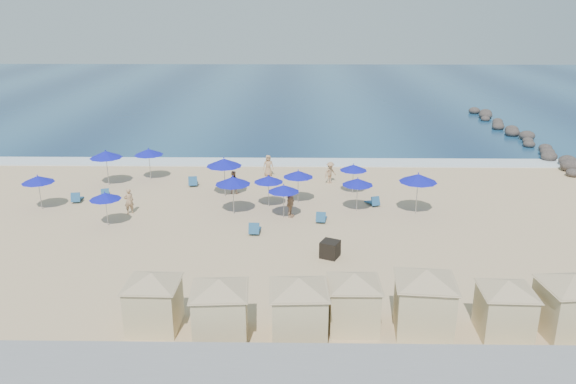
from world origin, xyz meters
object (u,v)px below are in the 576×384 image
(cabana_1, at_px, (220,301))
(cabana_2, at_px, (299,300))
(cabana_3, at_px, (354,293))
(umbrella_4, at_px, (224,162))
(umbrella_9, at_px, (353,167))
(cabana_4, at_px, (425,292))
(umbrella_7, at_px, (298,174))
(beachgoer_2, at_px, (290,203))
(umbrella_1, at_px, (38,179))
(umbrella_6, at_px, (284,188))
(umbrella_2, at_px, (149,152))
(beachgoer_0, at_px, (129,201))
(umbrella_8, at_px, (268,179))
(cabana_5, at_px, (506,300))
(cabana_0, at_px, (153,293))
(beachgoer_3, at_px, (330,173))
(beachgoer_1, at_px, (233,182))
(cabana_6, at_px, (571,296))
(umbrella_5, at_px, (233,181))
(rock_jetty, at_px, (517,134))
(umbrella_3, at_px, (105,196))
(trash_bin, at_px, (330,249))
(umbrella_11, at_px, (418,178))
(beachgoer_4, at_px, (268,166))
(umbrella_0, at_px, (106,154))
(umbrella_10, at_px, (358,182))

(cabana_1, bearing_deg, cabana_2, 0.47)
(cabana_1, xyz_separation_m, cabana_3, (5.17, 0.79, -0.07))
(umbrella_4, bearing_deg, umbrella_9, 4.49)
(cabana_4, relative_size, umbrella_7, 2.09)
(umbrella_4, distance_m, beachgoer_2, 6.10)
(cabana_4, distance_m, umbrella_1, 25.08)
(umbrella_6, relative_size, umbrella_7, 0.96)
(umbrella_2, bearing_deg, beachgoer_0, -86.08)
(umbrella_1, distance_m, umbrella_8, 14.34)
(cabana_4, relative_size, cabana_5, 1.13)
(cabana_0, relative_size, beachgoer_3, 2.67)
(umbrella_7, bearing_deg, cabana_1, -100.82)
(umbrella_1, height_order, umbrella_4, umbrella_4)
(umbrella_7, relative_size, umbrella_9, 1.05)
(cabana_0, distance_m, umbrella_2, 20.69)
(umbrella_1, relative_size, umbrella_9, 1.07)
(beachgoer_2, bearing_deg, beachgoer_1, 62.17)
(cabana_3, xyz_separation_m, cabana_6, (8.30, -0.31, 0.10))
(cabana_3, bearing_deg, umbrella_1, 143.90)
(umbrella_5, distance_m, beachgoer_0, 6.58)
(umbrella_2, distance_m, umbrella_5, 9.94)
(cabana_2, relative_size, umbrella_2, 1.88)
(rock_jetty, bearing_deg, umbrella_6, -135.36)
(umbrella_4, bearing_deg, umbrella_3, -138.84)
(trash_bin, xyz_separation_m, cabana_1, (-4.62, -7.34, 1.14))
(umbrella_1, xyz_separation_m, umbrella_9, (19.93, 3.42, -0.13))
(cabana_2, distance_m, umbrella_7, 15.67)
(trash_bin, bearing_deg, umbrella_2, 158.14)
(umbrella_8, bearing_deg, trash_bin, -65.01)
(trash_bin, height_order, umbrella_6, umbrella_6)
(trash_bin, relative_size, cabana_4, 0.19)
(beachgoer_0, bearing_deg, umbrella_6, 143.48)
(cabana_0, xyz_separation_m, umbrella_1, (-10.47, 13.53, 0.45))
(umbrella_4, xyz_separation_m, beachgoer_0, (-5.49, -3.43, -1.54))
(umbrella_8, relative_size, beachgoer_3, 1.35)
(cabana_0, relative_size, cabana_6, 0.95)
(umbrella_2, relative_size, beachgoer_1, 1.51)
(umbrella_3, height_order, umbrella_4, umbrella_4)
(rock_jetty, height_order, umbrella_5, umbrella_5)
(trash_bin, distance_m, umbrella_11, 8.74)
(rock_jetty, height_order, beachgoer_2, beachgoer_2)
(umbrella_4, relative_size, beachgoer_4, 1.67)
(umbrella_0, height_order, umbrella_5, umbrella_0)
(trash_bin, distance_m, umbrella_6, 6.25)
(umbrella_1, xyz_separation_m, beachgoer_4, (13.96, 7.41, -1.15))
(cabana_3, relative_size, umbrella_0, 1.61)
(cabana_0, xyz_separation_m, umbrella_10, (9.38, 13.51, 0.39))
(cabana_6, relative_size, beachgoer_4, 2.74)
(umbrella_4, height_order, umbrella_11, umbrella_4)
(cabana_1, relative_size, cabana_2, 0.98)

